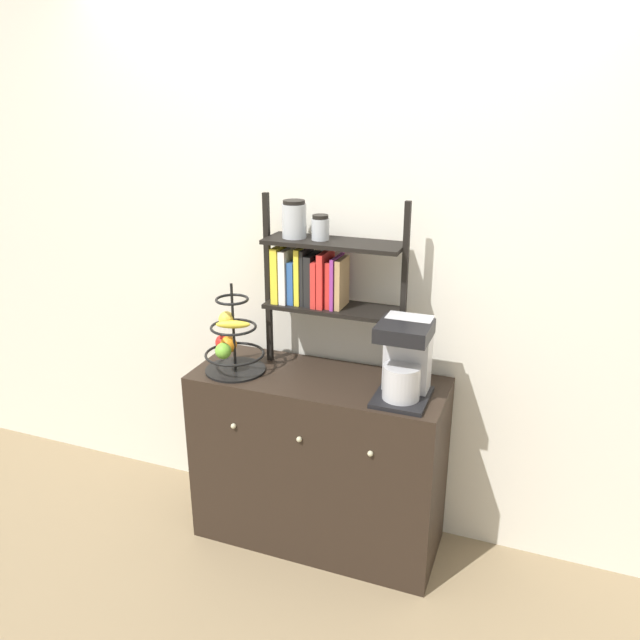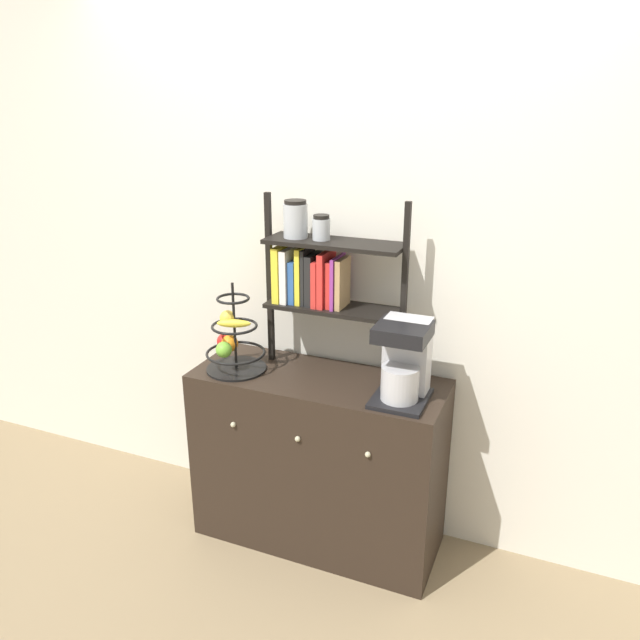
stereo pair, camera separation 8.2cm
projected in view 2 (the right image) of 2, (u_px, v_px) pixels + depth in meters
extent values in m
plane|color=#847051|center=(300.00, 564.00, 2.83)|extent=(12.00, 12.00, 0.00)
cube|color=silver|center=(341.00, 262.00, 2.80)|extent=(7.00, 0.05, 2.60)
cube|color=black|center=(318.00, 460.00, 2.88)|extent=(1.13, 0.43, 0.84)
sphere|color=#B2AD8C|center=(233.00, 425.00, 2.72)|extent=(0.02, 0.02, 0.02)
sphere|color=#B2AD8C|center=(298.00, 439.00, 2.60)|extent=(0.02, 0.02, 0.02)
sphere|color=#B2AD8C|center=(368.00, 455.00, 2.49)|extent=(0.02, 0.02, 0.02)
cube|color=black|center=(401.00, 398.00, 2.53)|extent=(0.22, 0.26, 0.02)
cube|color=#B7B7BC|center=(407.00, 354.00, 2.54)|extent=(0.18, 0.10, 0.32)
cylinder|color=#B7B7BC|center=(400.00, 383.00, 2.48)|extent=(0.15, 0.15, 0.14)
cube|color=black|center=(403.00, 332.00, 2.42)|extent=(0.21, 0.20, 0.06)
cylinder|color=black|center=(237.00, 368.00, 2.82)|extent=(0.27, 0.27, 0.01)
cylinder|color=black|center=(234.00, 326.00, 2.75)|extent=(0.01, 0.01, 0.40)
torus|color=black|center=(236.00, 353.00, 2.79)|extent=(0.27, 0.27, 0.01)
torus|color=black|center=(234.00, 326.00, 2.75)|extent=(0.21, 0.21, 0.01)
torus|color=black|center=(233.00, 299.00, 2.70)|extent=(0.15, 0.15, 0.01)
sphere|color=red|center=(225.00, 341.00, 2.82)|extent=(0.07, 0.07, 0.07)
sphere|color=#6BAD33|center=(224.00, 350.00, 2.73)|extent=(0.07, 0.07, 0.07)
sphere|color=orange|center=(230.00, 343.00, 2.79)|extent=(0.08, 0.08, 0.08)
ellipsoid|color=yellow|center=(234.00, 323.00, 2.71)|extent=(0.15, 0.09, 0.04)
sphere|color=gold|center=(228.00, 318.00, 2.74)|extent=(0.07, 0.07, 0.07)
cube|color=black|center=(270.00, 279.00, 2.80)|extent=(0.02, 0.02, 0.78)
cube|color=black|center=(404.00, 296.00, 2.57)|extent=(0.02, 0.02, 0.78)
cube|color=black|center=(334.00, 308.00, 2.72)|extent=(0.60, 0.20, 0.02)
cube|color=black|center=(334.00, 243.00, 2.62)|extent=(0.60, 0.20, 0.02)
cube|color=yellow|center=(282.00, 273.00, 2.76)|extent=(0.03, 0.16, 0.25)
cube|color=white|center=(290.00, 274.00, 2.75)|extent=(0.03, 0.16, 0.24)
cube|color=#2D599E|center=(297.00, 280.00, 2.75)|extent=(0.03, 0.13, 0.19)
cube|color=yellow|center=(303.00, 275.00, 2.72)|extent=(0.02, 0.14, 0.25)
cube|color=black|center=(308.00, 276.00, 2.72)|extent=(0.02, 0.13, 0.25)
cube|color=black|center=(314.00, 279.00, 2.71)|extent=(0.03, 0.14, 0.22)
cube|color=red|center=(320.00, 282.00, 2.70)|extent=(0.02, 0.16, 0.20)
cube|color=red|center=(326.00, 279.00, 2.69)|extent=(0.03, 0.16, 0.24)
cube|color=red|center=(333.00, 283.00, 2.68)|extent=(0.02, 0.13, 0.20)
cube|color=#8C338C|center=(338.00, 282.00, 2.67)|extent=(0.02, 0.15, 0.22)
cube|color=tan|center=(343.00, 283.00, 2.66)|extent=(0.02, 0.13, 0.22)
cylinder|color=#ADB2B7|center=(295.00, 221.00, 2.66)|extent=(0.10, 0.10, 0.14)
cylinder|color=black|center=(295.00, 202.00, 2.63)|extent=(0.09, 0.09, 0.02)
cylinder|color=#ADB2B7|center=(321.00, 229.00, 2.62)|extent=(0.08, 0.08, 0.09)
cylinder|color=black|center=(321.00, 217.00, 2.60)|extent=(0.07, 0.07, 0.02)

